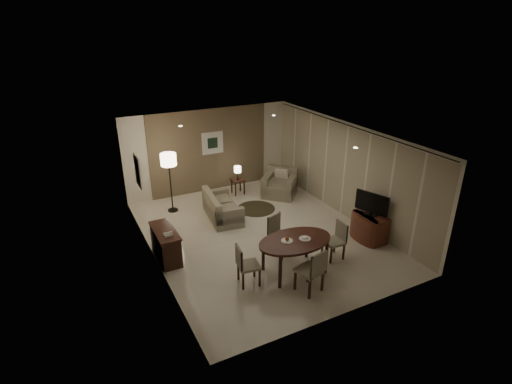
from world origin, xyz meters
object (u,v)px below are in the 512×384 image
chair_left (249,265)px  sofa (223,206)px  armchair (280,183)px  floor_lamp (170,183)px  chair_far (281,236)px  dining_table (294,256)px  chair_near (309,270)px  tv_cabinet (369,227)px  side_table (238,186)px  chair_right (334,241)px  console_desk (166,244)px

chair_left → sofa: chair_left is taller
armchair → floor_lamp: floor_lamp is taller
armchair → chair_far: bearing=-74.5°
dining_table → chair_left: 1.11m
chair_near → tv_cabinet: bearing=-171.8°
chair_left → side_table: bearing=-13.1°
chair_right → sofa: 3.48m
chair_near → armchair: size_ratio=1.02×
chair_near → chair_far: size_ratio=1.02×
chair_right → tv_cabinet: bearing=103.4°
dining_table → tv_cabinet: bearing=7.9°
console_desk → chair_near: bearing=-48.1°
tv_cabinet → floor_lamp: (-4.03, 3.96, 0.54)m
armchair → chair_left: bearing=-83.0°
console_desk → floor_lamp: floor_lamp is taller
sofa → armchair: (2.23, 0.61, 0.06)m
chair_right → floor_lamp: bearing=-146.4°
chair_right → armchair: (0.72, 3.75, -0.01)m
console_desk → chair_left: bearing=-53.7°
dining_table → floor_lamp: size_ratio=0.97×
armchair → sofa: bearing=-119.4°
chair_near → side_table: size_ratio=2.04×
console_desk → dining_table: (2.40, -1.85, 0.03)m
chair_near → sofa: (-0.30, 3.92, -0.13)m
chair_right → floor_lamp: (-2.66, 4.25, 0.44)m
chair_near → chair_right: 1.45m
dining_table → armchair: armchair is taller
tv_cabinet → armchair: 3.53m
chair_far → armchair: chair_far is taller
tv_cabinet → armchair: (-0.65, 3.46, 0.09)m
sofa → floor_lamp: floor_lamp is taller
dining_table → armchair: 4.23m
console_desk → chair_near: chair_near is taller
tv_cabinet → chair_near: 2.80m
armchair → floor_lamp: 3.45m
chair_far → tv_cabinet: bearing=-31.7°
tv_cabinet → chair_near: size_ratio=0.90×
armchair → tv_cabinet: bearing=-34.2°
console_desk → floor_lamp: size_ratio=0.68×
tv_cabinet → sofa: 4.05m
side_table → armchair: bearing=-34.9°
floor_lamp → chair_far: bearing=-64.9°
chair_far → sofa: (-0.50, 2.41, -0.12)m
tv_cabinet → sofa: sofa is taller
tv_cabinet → dining_table: (-2.49, -0.35, 0.05)m
dining_table → chair_right: size_ratio=1.91×
chair_right → floor_lamp: size_ratio=0.51×
console_desk → armchair: size_ratio=1.22×
chair_right → sofa: bearing=-152.7°
dining_table → chair_right: chair_right is taller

